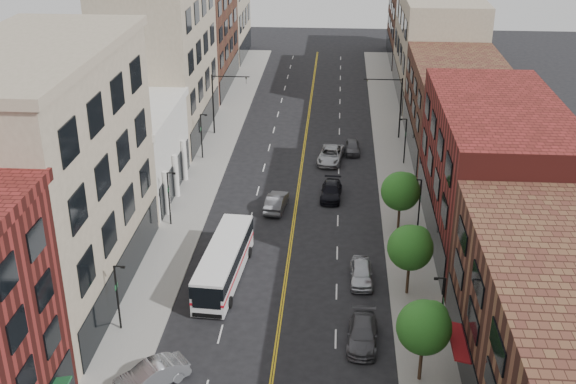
% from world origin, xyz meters
% --- Properties ---
extents(sidewalk_left, '(4.00, 110.00, 0.15)m').
position_xyz_m(sidewalk_left, '(-10.00, 35.00, 0.07)').
color(sidewalk_left, gray).
rests_on(sidewalk_left, ground).
extents(sidewalk_right, '(4.00, 110.00, 0.15)m').
position_xyz_m(sidewalk_right, '(10.00, 35.00, 0.07)').
color(sidewalk_right, gray).
rests_on(sidewalk_right, ground).
extents(bldg_l_tanoffice, '(10.00, 22.00, 18.00)m').
position_xyz_m(bldg_l_tanoffice, '(-17.00, 13.00, 9.00)').
color(bldg_l_tanoffice, gray).
rests_on(bldg_l_tanoffice, ground).
extents(bldg_l_white, '(10.00, 14.00, 8.00)m').
position_xyz_m(bldg_l_white, '(-17.00, 31.00, 4.00)').
color(bldg_l_white, silver).
rests_on(bldg_l_white, ground).
extents(bldg_l_far_a, '(10.00, 20.00, 18.00)m').
position_xyz_m(bldg_l_far_a, '(-17.00, 48.00, 9.00)').
color(bldg_l_far_a, gray).
rests_on(bldg_l_far_a, ground).
extents(bldg_l_far_b, '(10.00, 20.00, 15.00)m').
position_xyz_m(bldg_l_far_b, '(-17.00, 68.00, 7.50)').
color(bldg_l_far_b, '#552C22').
rests_on(bldg_l_far_b, ground).
extents(bldg_r_near, '(10.00, 26.00, 10.00)m').
position_xyz_m(bldg_r_near, '(17.00, 0.00, 5.00)').
color(bldg_r_near, '#552C22').
rests_on(bldg_r_near, ground).
extents(bldg_r_mid, '(10.00, 22.00, 12.00)m').
position_xyz_m(bldg_r_mid, '(17.00, 24.00, 6.00)').
color(bldg_r_mid, '#591B17').
rests_on(bldg_r_mid, ground).
extents(bldg_r_far_a, '(10.00, 20.00, 10.00)m').
position_xyz_m(bldg_r_far_a, '(17.00, 45.00, 5.00)').
color(bldg_r_far_a, '#552C22').
rests_on(bldg_r_far_a, ground).
extents(bldg_r_far_b, '(10.00, 22.00, 14.00)m').
position_xyz_m(bldg_r_far_b, '(17.00, 66.00, 7.00)').
color(bldg_r_far_b, gray).
rests_on(bldg_r_far_b, ground).
extents(bldg_r_far_c, '(10.00, 18.00, 11.00)m').
position_xyz_m(bldg_r_far_c, '(17.00, 86.00, 5.50)').
color(bldg_r_far_c, '#552C22').
rests_on(bldg_r_far_c, ground).
extents(tree_r_1, '(3.40, 3.40, 5.59)m').
position_xyz_m(tree_r_1, '(9.39, 4.07, 4.13)').
color(tree_r_1, black).
rests_on(tree_r_1, sidewalk_right).
extents(tree_r_2, '(3.40, 3.40, 5.59)m').
position_xyz_m(tree_r_2, '(9.39, 14.07, 4.13)').
color(tree_r_2, black).
rests_on(tree_r_2, sidewalk_right).
extents(tree_r_3, '(3.40, 3.40, 5.59)m').
position_xyz_m(tree_r_3, '(9.39, 24.07, 4.13)').
color(tree_r_3, black).
rests_on(tree_r_3, sidewalk_right).
extents(lamp_l_1, '(0.81, 0.55, 5.05)m').
position_xyz_m(lamp_l_1, '(-10.95, 8.00, 2.97)').
color(lamp_l_1, black).
rests_on(lamp_l_1, sidewalk_left).
extents(lamp_l_2, '(0.81, 0.55, 5.05)m').
position_xyz_m(lamp_l_2, '(-10.95, 24.00, 2.97)').
color(lamp_l_2, black).
rests_on(lamp_l_2, sidewalk_left).
extents(lamp_l_3, '(0.81, 0.55, 5.05)m').
position_xyz_m(lamp_l_3, '(-10.95, 40.00, 2.97)').
color(lamp_l_3, black).
rests_on(lamp_l_3, sidewalk_left).
extents(lamp_r_1, '(0.81, 0.55, 5.05)m').
position_xyz_m(lamp_r_1, '(10.95, 8.00, 2.97)').
color(lamp_r_1, black).
rests_on(lamp_r_1, sidewalk_right).
extents(lamp_r_2, '(0.81, 0.55, 5.05)m').
position_xyz_m(lamp_r_2, '(10.95, 24.00, 2.97)').
color(lamp_r_2, black).
rests_on(lamp_r_2, sidewalk_right).
extents(lamp_r_3, '(0.81, 0.55, 5.05)m').
position_xyz_m(lamp_r_3, '(10.95, 40.00, 2.97)').
color(lamp_r_3, black).
rests_on(lamp_r_3, sidewalk_right).
extents(signal_mast_left, '(4.49, 0.18, 7.20)m').
position_xyz_m(signal_mast_left, '(-10.27, 48.00, 4.65)').
color(signal_mast_left, black).
rests_on(signal_mast_left, sidewalk_left).
extents(signal_mast_right, '(4.49, 0.18, 7.20)m').
position_xyz_m(signal_mast_right, '(10.27, 48.00, 4.65)').
color(signal_mast_right, black).
rests_on(signal_mast_right, sidewalk_right).
extents(city_bus, '(3.34, 11.47, 2.91)m').
position_xyz_m(city_bus, '(-4.77, 15.15, 1.69)').
color(city_bus, white).
rests_on(city_bus, ground).
extents(car_angle_b, '(4.70, 4.29, 1.56)m').
position_xyz_m(car_angle_b, '(-7.40, 2.39, 0.78)').
color(car_angle_b, '#ACAFB3').
rests_on(car_angle_b, ground).
extents(car_parked_mid, '(2.32, 5.06, 1.44)m').
position_xyz_m(car_parked_mid, '(5.80, 7.70, 0.72)').
color(car_parked_mid, '#45454A').
rests_on(car_parked_mid, ground).
extents(car_parked_far, '(1.82, 4.44, 1.51)m').
position_xyz_m(car_parked_far, '(5.90, 15.66, 0.75)').
color(car_parked_far, '#ADB0B5').
rests_on(car_parked_far, ground).
extents(car_lane_behind, '(2.12, 4.85, 1.55)m').
position_xyz_m(car_lane_behind, '(-1.80, 28.00, 0.78)').
color(car_lane_behind, '#434448').
rests_on(car_lane_behind, ground).
extents(car_lane_a, '(2.20, 4.90, 1.39)m').
position_xyz_m(car_lane_a, '(3.30, 30.95, 0.70)').
color(car_lane_a, black).
rests_on(car_lane_a, ground).
extents(car_lane_b, '(3.22, 5.77, 1.53)m').
position_xyz_m(car_lane_b, '(3.09, 40.27, 0.76)').
color(car_lane_b, '#9EA0A5').
rests_on(car_lane_b, ground).
extents(car_lane_c, '(1.62, 3.96, 1.34)m').
position_xyz_m(car_lane_c, '(5.49, 43.09, 0.67)').
color(car_lane_c, '#46464A').
rests_on(car_lane_c, ground).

